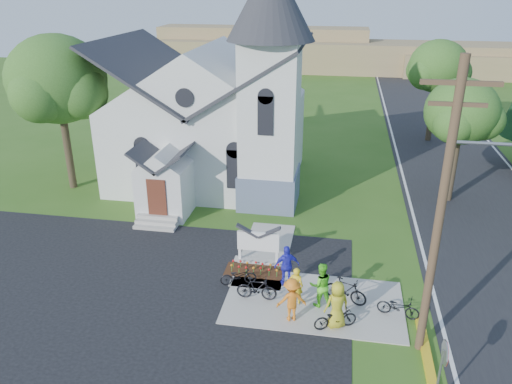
% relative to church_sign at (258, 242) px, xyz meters
% --- Properties ---
extents(ground, '(120.00, 120.00, 0.00)m').
position_rel_church_sign_xyz_m(ground, '(1.20, -3.20, -1.03)').
color(ground, '#345E1A').
rests_on(ground, ground).
extents(parking_lot, '(20.00, 16.00, 0.02)m').
position_rel_church_sign_xyz_m(parking_lot, '(-5.80, -5.20, -1.02)').
color(parking_lot, black).
rests_on(parking_lot, ground).
extents(road, '(8.00, 90.00, 0.02)m').
position_rel_church_sign_xyz_m(road, '(11.20, 11.80, -1.02)').
color(road, black).
rests_on(road, ground).
extents(sidewalk, '(7.00, 4.00, 0.05)m').
position_rel_church_sign_xyz_m(sidewalk, '(2.70, -2.70, -1.00)').
color(sidewalk, '#ACA89C').
rests_on(sidewalk, ground).
extents(church, '(12.35, 12.00, 13.00)m').
position_rel_church_sign_xyz_m(church, '(-4.28, 9.28, 4.22)').
color(church, silver).
rests_on(church, ground).
extents(church_sign, '(2.20, 0.40, 1.70)m').
position_rel_church_sign_xyz_m(church_sign, '(0.00, 0.00, 0.00)').
color(church_sign, '#ACA89C').
rests_on(church_sign, ground).
extents(flower_bed, '(2.60, 1.10, 0.07)m').
position_rel_church_sign_xyz_m(flower_bed, '(0.00, -0.90, -0.99)').
color(flower_bed, '#341A0E').
rests_on(flower_bed, ground).
extents(utility_pole, '(3.45, 0.28, 10.00)m').
position_rel_church_sign_xyz_m(utility_pole, '(6.56, -4.70, 4.38)').
color(utility_pole, '#4B3825').
rests_on(utility_pole, ground).
extents(stop_sign, '(0.11, 0.76, 2.48)m').
position_rel_church_sign_xyz_m(stop_sign, '(6.63, -7.40, 0.75)').
color(stop_sign, gray).
rests_on(stop_sign, ground).
extents(tree_lot_corner, '(5.60, 5.60, 9.15)m').
position_rel_church_sign_xyz_m(tree_lot_corner, '(-12.80, 6.80, 5.58)').
color(tree_lot_corner, '#33281C').
rests_on(tree_lot_corner, ground).
extents(tree_road_near, '(4.00, 4.00, 7.05)m').
position_rel_church_sign_xyz_m(tree_road_near, '(9.70, 8.80, 4.18)').
color(tree_road_near, '#33281C').
rests_on(tree_road_near, ground).
extents(tree_road_mid, '(4.40, 4.40, 7.80)m').
position_rel_church_sign_xyz_m(tree_road_mid, '(10.20, 20.80, 4.75)').
color(tree_road_mid, '#33281C').
rests_on(tree_road_mid, ground).
extents(distant_hills, '(61.00, 10.00, 5.60)m').
position_rel_church_sign_xyz_m(distant_hills, '(4.56, 53.13, 1.15)').
color(distant_hills, olive).
rests_on(distant_hills, ground).
extents(cyclist_0, '(0.62, 0.47, 1.55)m').
position_rel_church_sign_xyz_m(cyclist_0, '(1.99, -2.83, -0.20)').
color(cyclist_0, yellow).
rests_on(cyclist_0, sidewalk).
extents(bike_0, '(1.62, 1.00, 0.80)m').
position_rel_church_sign_xyz_m(bike_0, '(-0.50, -2.00, -0.58)').
color(bike_0, black).
rests_on(bike_0, sidewalk).
extents(cyclist_1, '(1.06, 0.92, 1.84)m').
position_rel_church_sign_xyz_m(cyclist_1, '(2.94, -2.86, -0.06)').
color(cyclist_1, '#5CDD29').
rests_on(cyclist_1, sidewalk).
extents(bike_1, '(1.63, 0.46, 0.98)m').
position_rel_church_sign_xyz_m(bike_1, '(0.44, -2.91, -0.49)').
color(bike_1, black).
rests_on(bike_1, sidewalk).
extents(cyclist_2, '(1.14, 0.76, 1.80)m').
position_rel_church_sign_xyz_m(cyclist_2, '(1.49, -1.66, -0.08)').
color(cyclist_2, '#2928CC').
rests_on(cyclist_2, sidewalk).
extents(bike_2, '(1.73, 1.17, 0.86)m').
position_rel_church_sign_xyz_m(bike_2, '(3.57, -4.18, -0.55)').
color(bike_2, black).
rests_on(bike_2, sidewalk).
extents(cyclist_3, '(1.27, 0.95, 1.74)m').
position_rel_church_sign_xyz_m(cyclist_3, '(1.94, -3.96, -0.11)').
color(cyclist_3, orange).
rests_on(cyclist_3, sidewalk).
extents(bike_3, '(1.80, 1.08, 1.05)m').
position_rel_church_sign_xyz_m(bike_3, '(3.92, -2.47, -0.45)').
color(bike_3, black).
rests_on(bike_3, sidewalk).
extents(cyclist_4, '(1.07, 0.91, 1.87)m').
position_rel_church_sign_xyz_m(cyclist_4, '(3.59, -4.07, -0.04)').
color(cyclist_4, gold).
rests_on(cyclist_4, sidewalk).
extents(bike_4, '(1.67, 0.90, 0.83)m').
position_rel_church_sign_xyz_m(bike_4, '(5.90, -3.07, -0.56)').
color(bike_4, black).
rests_on(bike_4, sidewalk).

